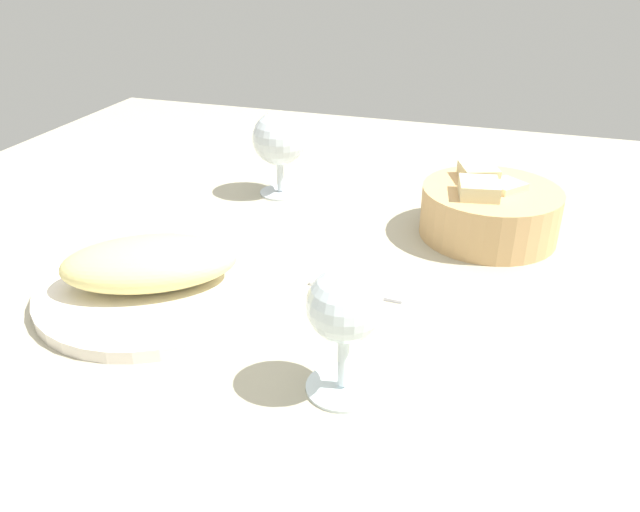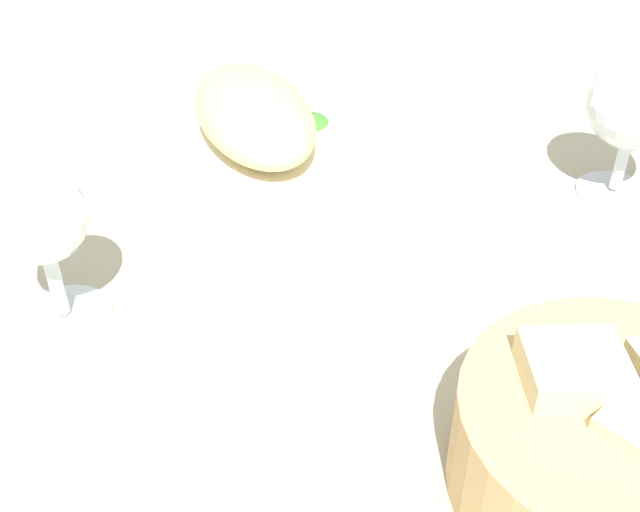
# 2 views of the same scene
# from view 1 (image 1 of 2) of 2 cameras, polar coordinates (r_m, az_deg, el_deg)

# --- Properties ---
(ground_plane) EXTENTS (1.40, 1.40, 0.02)m
(ground_plane) POSITION_cam_1_polar(r_m,az_deg,el_deg) (0.73, -0.63, -2.85)
(ground_plane) COLOR #ABA58B
(plate) EXTENTS (0.26, 0.26, 0.01)m
(plate) POSITION_cam_1_polar(r_m,az_deg,el_deg) (0.72, -15.09, -2.93)
(plate) COLOR silver
(plate) RESTS_ON ground_plane
(omelette) EXTENTS (0.22, 0.18, 0.05)m
(omelette) POSITION_cam_1_polar(r_m,az_deg,el_deg) (0.70, -15.42, -0.63)
(omelette) COLOR #E4D583
(omelette) RESTS_ON plate
(lettuce_garnish) EXTENTS (0.05, 0.05, 0.01)m
(lettuce_garnish) POSITION_cam_1_polar(r_m,az_deg,el_deg) (0.76, -16.07, -0.07)
(lettuce_garnish) COLOR #3D852C
(lettuce_garnish) RESTS_ON plate
(bread_basket) EXTENTS (0.18, 0.18, 0.09)m
(bread_basket) POSITION_cam_1_polar(r_m,az_deg,el_deg) (0.85, 15.30, 4.14)
(bread_basket) COLOR tan
(bread_basket) RESTS_ON ground_plane
(wine_glass_near) EXTENTS (0.07, 0.07, 0.12)m
(wine_glass_near) POSITION_cam_1_polar(r_m,az_deg,el_deg) (0.52, 2.26, -5.31)
(wine_glass_near) COLOR silver
(wine_glass_near) RESTS_ON ground_plane
(wine_glass_far) EXTENTS (0.08, 0.08, 0.13)m
(wine_glass_far) POSITION_cam_1_polar(r_m,az_deg,el_deg) (0.94, -3.79, 10.52)
(wine_glass_far) COLOR silver
(wine_glass_far) RESTS_ON ground_plane
(folded_napkin) EXTENTS (0.11, 0.08, 0.01)m
(folded_napkin) POSITION_cam_1_polar(r_m,az_deg,el_deg) (0.73, 4.11, -1.94)
(folded_napkin) COLOR white
(folded_napkin) RESTS_ON ground_plane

